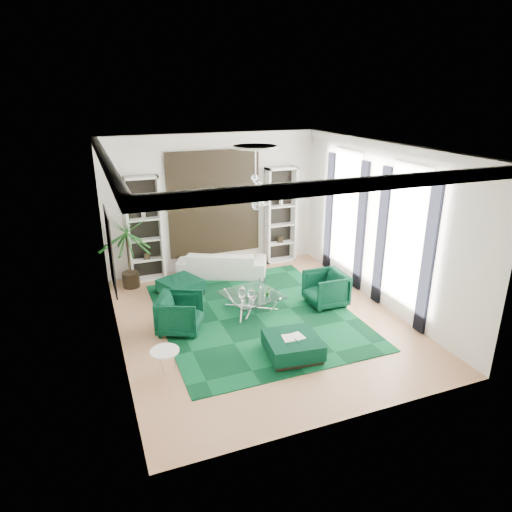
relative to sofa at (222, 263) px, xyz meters
name	(u,v)px	position (x,y,z in m)	size (l,w,h in m)	color
floor	(260,321)	(0.00, -2.85, -0.36)	(6.00, 7.00, 0.02)	tan
ceiling	(261,147)	(0.00, -2.85, 3.46)	(6.00, 7.00, 0.02)	white
wall_back	(214,203)	(0.00, 0.66, 1.55)	(6.00, 0.02, 3.80)	white
wall_front	(353,312)	(0.00, -6.36, 1.55)	(6.00, 0.02, 3.80)	white
wall_left	(111,258)	(-3.01, -2.85, 1.55)	(0.02, 7.00, 3.80)	white
wall_right	(381,225)	(3.01, -2.85, 1.55)	(0.02, 7.00, 3.80)	white
crown_molding	(261,152)	(0.00, -2.85, 3.35)	(6.00, 7.00, 0.18)	white
ceiling_medallion	(255,147)	(0.00, -2.55, 3.42)	(0.90, 0.90, 0.05)	white
tapestry	(214,203)	(0.00, 0.61, 1.55)	(2.50, 0.06, 2.80)	black
shelving_left	(145,230)	(-1.95, 0.46, 1.05)	(0.90, 0.38, 2.80)	white
shelving_right	(281,216)	(1.95, 0.46, 1.05)	(0.90, 0.38, 2.80)	white
painting	(111,250)	(-2.97, -2.25, 1.50)	(0.04, 1.30, 1.60)	black
window_near	(406,236)	(2.99, -3.75, 1.55)	(0.03, 1.10, 2.90)	white
curtain_near_a	(428,259)	(2.96, -4.53, 1.30)	(0.07, 0.30, 3.25)	black
curtain_near_b	(381,237)	(2.96, -2.97, 1.30)	(0.07, 0.30, 3.25)	black
window_far	(346,210)	(2.99, -1.35, 1.55)	(0.03, 1.10, 2.90)	white
curtain_far_a	(361,227)	(2.96, -2.13, 1.30)	(0.07, 0.30, 3.25)	black
curtain_far_b	(329,212)	(2.96, -0.57, 1.30)	(0.07, 0.30, 3.25)	black
rug	(256,314)	(0.00, -2.55, -0.34)	(4.20, 5.00, 0.02)	black
sofa	(222,263)	(0.00, 0.00, 0.00)	(2.39, 0.94, 0.70)	silver
armchair_left	(180,314)	(-1.75, -2.65, 0.06)	(0.87, 0.89, 0.81)	black
armchair_right	(326,289)	(1.75, -2.65, 0.06)	(0.87, 0.89, 0.81)	black
coffee_table	(252,302)	(0.00, -2.30, -0.14)	(1.20, 1.20, 0.41)	white
ottoman_side	(181,287)	(-1.35, -0.85, -0.15)	(0.90, 0.90, 0.40)	black
ottoman_front	(293,347)	(0.05, -4.40, -0.15)	(1.00, 1.00, 0.40)	black
book	(293,337)	(0.05, -4.40, 0.07)	(0.42, 0.28, 0.03)	white
side_table	(166,363)	(-2.35, -4.15, -0.10)	(0.52, 0.52, 0.50)	white
palm	(127,243)	(-2.45, 0.10, 0.85)	(1.50, 1.50, 2.40)	#174D18
chandelier	(255,192)	(0.00, -2.55, 2.50)	(0.80, 0.80, 0.72)	white
table_plant	(268,292)	(0.30, -2.55, 0.18)	(0.13, 0.11, 0.24)	#174D18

